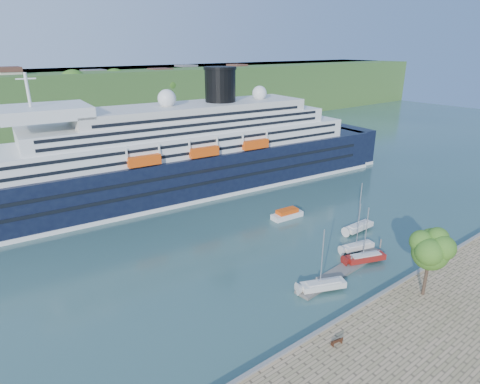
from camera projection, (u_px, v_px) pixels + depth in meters
name	position (u px, v px, depth m)	size (l,w,h in m)	color
ground	(382.00, 298.00, 55.71)	(400.00, 400.00, 0.00)	#2A4A49
far_hillside	(68.00, 102.00, 159.48)	(400.00, 50.00, 24.00)	#2A5321
quay_coping	(385.00, 292.00, 55.16)	(220.00, 0.50, 0.30)	slate
cruise_ship	(169.00, 134.00, 90.34)	(127.67, 18.59, 28.67)	black
park_bench	(337.00, 341.00, 45.51)	(1.48, 0.61, 0.95)	#412312
promenade_tree	(429.00, 260.00, 53.07)	(6.38, 6.38, 10.56)	#2D5817
floating_pontoon	(343.00, 270.00, 62.21)	(20.09, 2.46, 0.45)	slate
sailboat_white_near	(325.00, 262.00, 55.85)	(7.16, 1.99, 9.25)	silver
sailboat_red	(368.00, 237.00, 63.26)	(7.16, 1.99, 9.24)	maroon
sailboat_white_far	(360.00, 229.00, 67.19)	(6.46, 1.79, 8.34)	silver
tender_launch	(287.00, 214.00, 81.47)	(6.85, 2.34, 1.89)	#E64B0D
sailboat_extra	(361.00, 209.00, 74.30)	(7.16, 1.99, 9.25)	silver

